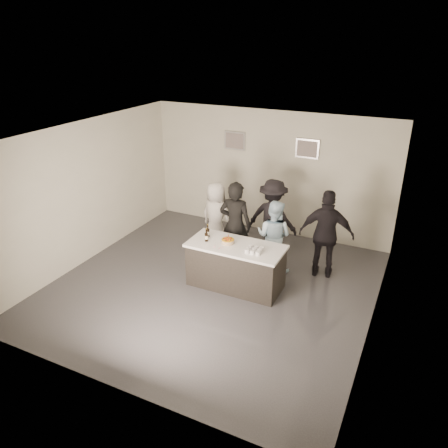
{
  "coord_description": "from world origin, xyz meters",
  "views": [
    {
      "loc": [
        3.41,
        -6.58,
        4.64
      ],
      "look_at": [
        0.0,
        0.5,
        1.15
      ],
      "focal_mm": 35.0,
      "sensor_mm": 36.0,
      "label": 1
    }
  ],
  "objects_px": {
    "beer_bottle_b": "(206,235)",
    "person_guest_back": "(273,217)",
    "beer_bottle_a": "(208,231)",
    "person_main_black": "(235,225)",
    "cake": "(228,241)",
    "person_guest_right": "(326,234)",
    "bar_counter": "(236,266)",
    "person_main_blue": "(274,236)",
    "person_guest_left": "(216,216)"
  },
  "relations": [
    {
      "from": "bar_counter",
      "to": "cake",
      "type": "distance_m",
      "value": 0.52
    },
    {
      "from": "cake",
      "to": "person_main_black",
      "type": "distance_m",
      "value": 0.76
    },
    {
      "from": "beer_bottle_b",
      "to": "person_main_black",
      "type": "relative_size",
      "value": 0.14
    },
    {
      "from": "person_guest_back",
      "to": "bar_counter",
      "type": "bearing_deg",
      "value": 89.68
    },
    {
      "from": "person_main_blue",
      "to": "person_guest_left",
      "type": "xyz_separation_m",
      "value": [
        -1.52,
        0.39,
        0.02
      ]
    },
    {
      "from": "beer_bottle_a",
      "to": "person_main_black",
      "type": "height_order",
      "value": "person_main_black"
    },
    {
      "from": "bar_counter",
      "to": "person_guest_right",
      "type": "bearing_deg",
      "value": 38.93
    },
    {
      "from": "bar_counter",
      "to": "cake",
      "type": "bearing_deg",
      "value": 179.57
    },
    {
      "from": "beer_bottle_a",
      "to": "beer_bottle_b",
      "type": "bearing_deg",
      "value": -70.94
    },
    {
      "from": "cake",
      "to": "person_main_blue",
      "type": "height_order",
      "value": "person_main_blue"
    },
    {
      "from": "beer_bottle_a",
      "to": "person_main_blue",
      "type": "distance_m",
      "value": 1.39
    },
    {
      "from": "beer_bottle_b",
      "to": "person_guest_left",
      "type": "xyz_separation_m",
      "value": [
        -0.51,
        1.42,
        -0.23
      ]
    },
    {
      "from": "beer_bottle_a",
      "to": "person_main_blue",
      "type": "height_order",
      "value": "person_main_blue"
    },
    {
      "from": "person_main_blue",
      "to": "beer_bottle_a",
      "type": "bearing_deg",
      "value": 42.4
    },
    {
      "from": "cake",
      "to": "person_guest_left",
      "type": "relative_size",
      "value": 0.15
    },
    {
      "from": "cake",
      "to": "beer_bottle_b",
      "type": "distance_m",
      "value": 0.43
    },
    {
      "from": "cake",
      "to": "beer_bottle_a",
      "type": "height_order",
      "value": "beer_bottle_a"
    },
    {
      "from": "bar_counter",
      "to": "person_main_black",
      "type": "xyz_separation_m",
      "value": [
        -0.35,
        0.74,
        0.5
      ]
    },
    {
      "from": "beer_bottle_b",
      "to": "person_guest_back",
      "type": "xyz_separation_m",
      "value": [
        0.73,
        1.73,
        -0.16
      ]
    },
    {
      "from": "bar_counter",
      "to": "beer_bottle_a",
      "type": "bearing_deg",
      "value": 172.28
    },
    {
      "from": "person_guest_left",
      "to": "bar_counter",
      "type": "bearing_deg",
      "value": 140.19
    },
    {
      "from": "bar_counter",
      "to": "beer_bottle_a",
      "type": "relative_size",
      "value": 7.15
    },
    {
      "from": "person_main_black",
      "to": "person_guest_right",
      "type": "height_order",
      "value": "person_main_black"
    },
    {
      "from": "beer_bottle_a",
      "to": "cake",
      "type": "bearing_deg",
      "value": -10.32
    },
    {
      "from": "person_main_blue",
      "to": "person_guest_right",
      "type": "distance_m",
      "value": 1.05
    },
    {
      "from": "beer_bottle_b",
      "to": "person_guest_right",
      "type": "xyz_separation_m",
      "value": [
        2.03,
        1.27,
        -0.11
      ]
    },
    {
      "from": "cake",
      "to": "beer_bottle_a",
      "type": "relative_size",
      "value": 0.95
    },
    {
      "from": "beer_bottle_a",
      "to": "person_guest_left",
      "type": "distance_m",
      "value": 1.33
    },
    {
      "from": "person_main_blue",
      "to": "person_guest_left",
      "type": "bearing_deg",
      "value": -9.94
    },
    {
      "from": "beer_bottle_a",
      "to": "person_main_blue",
      "type": "relative_size",
      "value": 0.17
    },
    {
      "from": "beer_bottle_a",
      "to": "person_main_black",
      "type": "bearing_deg",
      "value": 65.25
    },
    {
      "from": "beer_bottle_b",
      "to": "person_main_blue",
      "type": "height_order",
      "value": "person_main_blue"
    },
    {
      "from": "beer_bottle_a",
      "to": "person_guest_right",
      "type": "height_order",
      "value": "person_guest_right"
    },
    {
      "from": "person_main_blue",
      "to": "person_guest_left",
      "type": "height_order",
      "value": "person_guest_left"
    },
    {
      "from": "person_main_blue",
      "to": "person_guest_right",
      "type": "xyz_separation_m",
      "value": [
        1.02,
        0.24,
        0.15
      ]
    },
    {
      "from": "beer_bottle_a",
      "to": "person_guest_back",
      "type": "xyz_separation_m",
      "value": [
        0.8,
        1.55,
        -0.16
      ]
    },
    {
      "from": "beer_bottle_b",
      "to": "person_guest_back",
      "type": "relative_size",
      "value": 0.15
    },
    {
      "from": "bar_counter",
      "to": "cake",
      "type": "height_order",
      "value": "cake"
    },
    {
      "from": "person_main_black",
      "to": "person_main_blue",
      "type": "height_order",
      "value": "person_main_black"
    },
    {
      "from": "beer_bottle_a",
      "to": "person_guest_left",
      "type": "bearing_deg",
      "value": 109.69
    },
    {
      "from": "bar_counter",
      "to": "beer_bottle_b",
      "type": "relative_size",
      "value": 7.15
    },
    {
      "from": "bar_counter",
      "to": "person_main_black",
      "type": "bearing_deg",
      "value": 115.38
    },
    {
      "from": "person_guest_back",
      "to": "person_main_blue",
      "type": "bearing_deg",
      "value": 116.95
    },
    {
      "from": "cake",
      "to": "person_guest_back",
      "type": "distance_m",
      "value": 1.66
    },
    {
      "from": "person_guest_right",
      "to": "person_guest_back",
      "type": "xyz_separation_m",
      "value": [
        -1.3,
        0.46,
        -0.05
      ]
    },
    {
      "from": "beer_bottle_b",
      "to": "person_guest_left",
      "type": "height_order",
      "value": "person_guest_left"
    },
    {
      "from": "beer_bottle_a",
      "to": "beer_bottle_b",
      "type": "relative_size",
      "value": 1.0
    },
    {
      "from": "cake",
      "to": "person_guest_back",
      "type": "relative_size",
      "value": 0.14
    },
    {
      "from": "person_main_black",
      "to": "person_guest_back",
      "type": "relative_size",
      "value": 1.09
    },
    {
      "from": "cake",
      "to": "person_guest_right",
      "type": "xyz_separation_m",
      "value": [
        1.62,
        1.17,
        -0.01
      ]
    }
  ]
}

